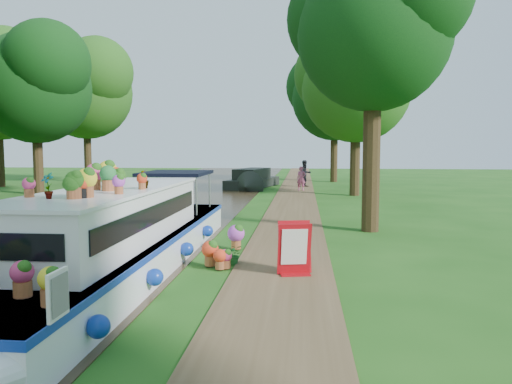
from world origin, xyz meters
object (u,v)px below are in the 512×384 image
object	(u,v)px
pedestrian_pink	(301,178)
pedestrian_dark	(305,174)
second_boat	(252,180)
sandwich_board	(294,251)
plant_boat	(113,238)

from	to	relation	value
pedestrian_pink	pedestrian_dark	distance (m)	3.00
second_boat	pedestrian_dark	xyz separation A→B (m)	(3.50, 0.97, 0.41)
sandwich_board	pedestrian_dark	distance (m)	23.43
plant_boat	second_boat	distance (m)	23.10
sandwich_board	pedestrian_dark	bearing A→B (deg)	78.08
second_boat	pedestrian_pink	distance (m)	3.85
second_boat	sandwich_board	distance (m)	22.68
second_boat	pedestrian_pink	world-z (taller)	pedestrian_pink
pedestrian_pink	pedestrian_dark	size ratio (longest dim) A/B	0.83
sandwich_board	pedestrian_dark	world-z (taller)	pedestrian_dark
pedestrian_dark	sandwich_board	bearing A→B (deg)	-118.95
plant_boat	pedestrian_dark	xyz separation A→B (m)	(4.00, 24.06, 0.07)
plant_boat	pedestrian_pink	distance (m)	21.40
second_boat	pedestrian_dark	distance (m)	3.66
sandwich_board	pedestrian_pink	xyz separation A→B (m)	(0.05, 20.43, 0.24)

